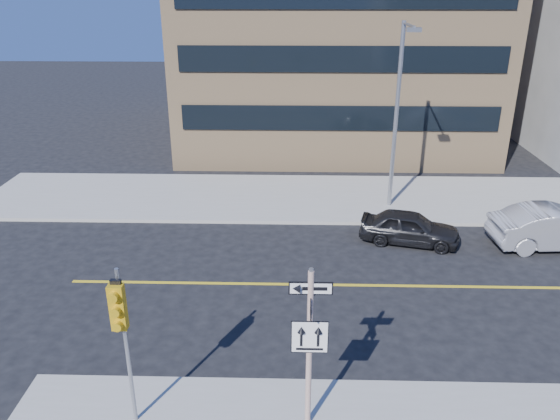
{
  "coord_description": "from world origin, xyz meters",
  "views": [
    {
      "loc": [
        -0.38,
        -12.25,
        9.59
      ],
      "look_at": [
        -0.81,
        4.0,
        2.77
      ],
      "focal_mm": 35.0,
      "sensor_mm": 36.0,
      "label": 1
    }
  ],
  "objects_px": {
    "parked_car_a": "(410,227)",
    "parked_car_b": "(556,228)",
    "sign_pole": "(309,341)",
    "traffic_signal": "(120,319)",
    "streetlight_a": "(398,106)"
  },
  "relations": [
    {
      "from": "sign_pole",
      "to": "traffic_signal",
      "type": "relative_size",
      "value": 1.02
    },
    {
      "from": "sign_pole",
      "to": "streetlight_a",
      "type": "xyz_separation_m",
      "value": [
        4.0,
        13.27,
        2.32
      ]
    },
    {
      "from": "sign_pole",
      "to": "streetlight_a",
      "type": "height_order",
      "value": "streetlight_a"
    },
    {
      "from": "sign_pole",
      "to": "streetlight_a",
      "type": "distance_m",
      "value": 14.05
    },
    {
      "from": "traffic_signal",
      "to": "streetlight_a",
      "type": "height_order",
      "value": "streetlight_a"
    },
    {
      "from": "parked_car_a",
      "to": "parked_car_b",
      "type": "bearing_deg",
      "value": -78.13
    },
    {
      "from": "parked_car_a",
      "to": "streetlight_a",
      "type": "bearing_deg",
      "value": 17.63
    },
    {
      "from": "parked_car_b",
      "to": "sign_pole",
      "type": "bearing_deg",
      "value": 130.47
    },
    {
      "from": "traffic_signal",
      "to": "parked_car_b",
      "type": "bearing_deg",
      "value": 35.49
    },
    {
      "from": "sign_pole",
      "to": "parked_car_b",
      "type": "relative_size",
      "value": 0.82
    },
    {
      "from": "traffic_signal",
      "to": "streetlight_a",
      "type": "xyz_separation_m",
      "value": [
        8.0,
        13.42,
        1.73
      ]
    },
    {
      "from": "traffic_signal",
      "to": "streetlight_a",
      "type": "bearing_deg",
      "value": 59.2
    },
    {
      "from": "sign_pole",
      "to": "parked_car_a",
      "type": "distance_m",
      "value": 10.9
    },
    {
      "from": "parked_car_a",
      "to": "streetlight_a",
      "type": "height_order",
      "value": "streetlight_a"
    },
    {
      "from": "parked_car_a",
      "to": "streetlight_a",
      "type": "relative_size",
      "value": 0.48
    }
  ]
}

